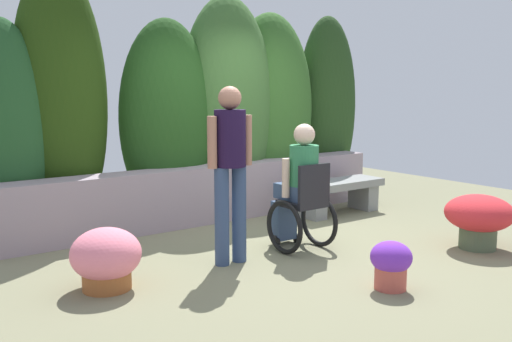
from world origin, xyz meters
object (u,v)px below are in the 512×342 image
flower_pot_purple_near (391,263)px  flower_pot_red_accent (479,217)px  person_standing_companion (230,162)px  person_in_wheelchair (300,191)px  stone_bench (338,192)px  flower_pot_terracotta_by_wall (106,258)px

flower_pot_purple_near → flower_pot_red_accent: bearing=8.8°
person_standing_companion → flower_pot_red_accent: 2.73m
person_in_wheelchair → person_standing_companion: bearing=-177.3°
person_in_wheelchair → stone_bench: bearing=37.8°
flower_pot_terracotta_by_wall → flower_pot_red_accent: size_ratio=0.84×
person_standing_companion → flower_pot_purple_near: size_ratio=4.12×
stone_bench → person_standing_companion: size_ratio=0.78×
flower_pot_red_accent → stone_bench: bearing=90.1°
flower_pot_purple_near → flower_pot_terracotta_by_wall: bearing=143.8°
person_in_wheelchair → flower_pot_red_accent: (1.55, -1.10, -0.28)m
person_standing_companion → flower_pot_red_accent: size_ratio=2.40×
person_in_wheelchair → flower_pot_purple_near: bearing=-91.6°
stone_bench → flower_pot_red_accent: (0.00, -2.09, 0.05)m
person_in_wheelchair → flower_pot_terracotta_by_wall: (-2.10, 0.06, -0.35)m
person_in_wheelchair → flower_pot_purple_near: size_ratio=3.21×
person_standing_companion → flower_pot_red_accent: (2.40, -1.13, -0.65)m
stone_bench → flower_pot_purple_near: 2.91m
stone_bench → person_standing_companion: bearing=-163.2°
flower_pot_terracotta_by_wall → person_in_wheelchair: bearing=-1.6°
person_standing_companion → person_in_wheelchair: bearing=-4.6°
stone_bench → person_in_wheelchair: bearing=-152.2°
person_standing_companion → flower_pot_terracotta_by_wall: bearing=176.5°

